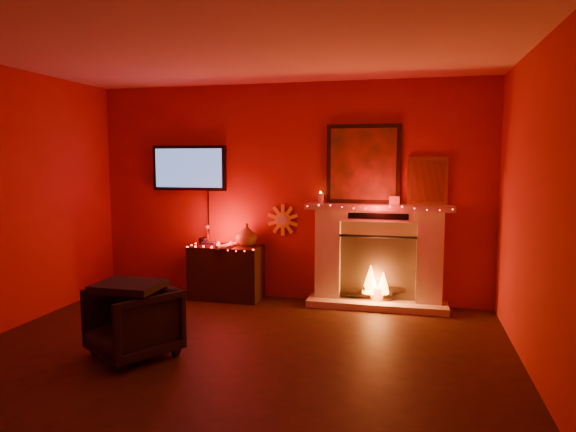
# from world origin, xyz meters

# --- Properties ---
(room) EXTENTS (5.00, 5.00, 5.00)m
(room) POSITION_xyz_m (0.00, 0.00, 1.35)
(room) COLOR black
(room) RESTS_ON ground
(floor) EXTENTS (5.00, 5.00, 0.00)m
(floor) POSITION_xyz_m (0.00, 0.00, 0.00)
(floor) COLOR black
(floor) RESTS_ON ground
(fireplace) EXTENTS (1.72, 0.40, 2.18)m
(fireplace) POSITION_xyz_m (1.14, 2.39, 0.72)
(fireplace) COLOR beige
(fireplace) RESTS_ON floor
(tv) EXTENTS (1.00, 0.07, 1.24)m
(tv) POSITION_xyz_m (-1.30, 2.45, 1.65)
(tv) COLOR black
(tv) RESTS_ON room
(sunburst_clock) EXTENTS (0.40, 0.03, 0.40)m
(sunburst_clock) POSITION_xyz_m (-0.05, 2.48, 1.00)
(sunburst_clock) COLOR yellow
(sunburst_clock) RESTS_ON room
(console_table) EXTENTS (0.89, 0.54, 0.96)m
(console_table) POSITION_xyz_m (-0.72, 2.26, 0.38)
(console_table) COLOR black
(console_table) RESTS_ON floor
(armchair) EXTENTS (0.93, 0.94, 0.63)m
(armchair) POSITION_xyz_m (-0.87, 0.24, 0.31)
(armchair) COLOR black
(armchair) RESTS_ON floor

